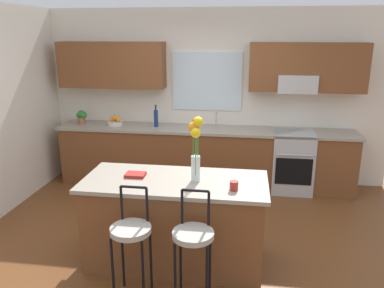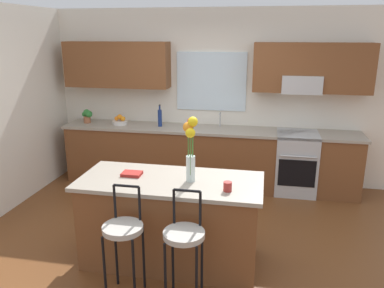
{
  "view_description": "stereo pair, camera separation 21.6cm",
  "coord_description": "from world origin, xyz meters",
  "px_view_note": "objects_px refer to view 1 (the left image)",
  "views": [
    {
      "loc": [
        0.63,
        -3.97,
        2.34
      ],
      "look_at": [
        -0.03,
        0.55,
        1.0
      ],
      "focal_mm": 35.79,
      "sensor_mm": 36.0,
      "label": 1
    },
    {
      "loc": [
        0.84,
        -3.94,
        2.34
      ],
      "look_at": [
        -0.03,
        0.55,
        1.0
      ],
      "focal_mm": 35.79,
      "sensor_mm": 36.0,
      "label": 2
    }
  ],
  "objects_px": {
    "flower_vase": "(196,142)",
    "kitchen_island": "(175,221)",
    "mug_ceramic": "(234,186)",
    "bar_stool_near": "(131,234)",
    "bar_stool_middle": "(193,239)",
    "fruit_bowl_oranges": "(115,122)",
    "potted_plant_small": "(82,116)",
    "cookbook": "(135,175)",
    "oven_range": "(292,161)",
    "bottle_olive_oil": "(156,118)"
  },
  "relations": [
    {
      "from": "bottle_olive_oil",
      "to": "mug_ceramic",
      "type": "bearing_deg",
      "value": -60.99
    },
    {
      "from": "kitchen_island",
      "to": "oven_range",
      "type": "bearing_deg",
      "value": 56.97
    },
    {
      "from": "oven_range",
      "to": "cookbook",
      "type": "xyz_separation_m",
      "value": [
        -1.81,
        -2.1,
        0.48
      ]
    },
    {
      "from": "fruit_bowl_oranges",
      "to": "bar_stool_near",
      "type": "bearing_deg",
      "value": -68.58
    },
    {
      "from": "bar_stool_near",
      "to": "flower_vase",
      "type": "relative_size",
      "value": 1.59
    },
    {
      "from": "fruit_bowl_oranges",
      "to": "potted_plant_small",
      "type": "height_order",
      "value": "potted_plant_small"
    },
    {
      "from": "bar_stool_middle",
      "to": "potted_plant_small",
      "type": "distance_m",
      "value": 3.57
    },
    {
      "from": "bar_stool_middle",
      "to": "mug_ceramic",
      "type": "bearing_deg",
      "value": 54.12
    },
    {
      "from": "mug_ceramic",
      "to": "potted_plant_small",
      "type": "xyz_separation_m",
      "value": [
        -2.52,
        2.34,
        0.08
      ]
    },
    {
      "from": "flower_vase",
      "to": "mug_ceramic",
      "type": "xyz_separation_m",
      "value": [
        0.38,
        -0.18,
        -0.36
      ]
    },
    {
      "from": "bar_stool_near",
      "to": "mug_ceramic",
      "type": "xyz_separation_m",
      "value": [
        0.87,
        0.44,
        0.33
      ]
    },
    {
      "from": "mug_ceramic",
      "to": "potted_plant_small",
      "type": "distance_m",
      "value": 3.44
    },
    {
      "from": "kitchen_island",
      "to": "fruit_bowl_oranges",
      "type": "distance_m",
      "value": 2.62
    },
    {
      "from": "flower_vase",
      "to": "fruit_bowl_oranges",
      "type": "relative_size",
      "value": 2.73
    },
    {
      "from": "kitchen_island",
      "to": "potted_plant_small",
      "type": "distance_m",
      "value": 2.96
    },
    {
      "from": "oven_range",
      "to": "cookbook",
      "type": "bearing_deg",
      "value": -130.72
    },
    {
      "from": "flower_vase",
      "to": "bottle_olive_oil",
      "type": "relative_size",
      "value": 1.91
    },
    {
      "from": "fruit_bowl_oranges",
      "to": "potted_plant_small",
      "type": "bearing_deg",
      "value": -179.42
    },
    {
      "from": "kitchen_island",
      "to": "cookbook",
      "type": "xyz_separation_m",
      "value": [
        -0.42,
        0.04,
        0.47
      ]
    },
    {
      "from": "bar_stool_near",
      "to": "mug_ceramic",
      "type": "distance_m",
      "value": 1.03
    },
    {
      "from": "flower_vase",
      "to": "fruit_bowl_oranges",
      "type": "distance_m",
      "value": 2.71
    },
    {
      "from": "kitchen_island",
      "to": "cookbook",
      "type": "bearing_deg",
      "value": 174.66
    },
    {
      "from": "bar_stool_near",
      "to": "bottle_olive_oil",
      "type": "xyz_separation_m",
      "value": [
        -0.43,
        2.79,
        0.42
      ]
    },
    {
      "from": "bottle_olive_oil",
      "to": "potted_plant_small",
      "type": "height_order",
      "value": "bottle_olive_oil"
    },
    {
      "from": "flower_vase",
      "to": "kitchen_island",
      "type": "bearing_deg",
      "value": -179.65
    },
    {
      "from": "bar_stool_near",
      "to": "flower_vase",
      "type": "distance_m",
      "value": 1.05
    },
    {
      "from": "oven_range",
      "to": "cookbook",
      "type": "height_order",
      "value": "cookbook"
    },
    {
      "from": "bar_stool_near",
      "to": "bar_stool_middle",
      "type": "bearing_deg",
      "value": 0.0
    },
    {
      "from": "kitchen_island",
      "to": "mug_ceramic",
      "type": "height_order",
      "value": "mug_ceramic"
    },
    {
      "from": "cookbook",
      "to": "mug_ceramic",
      "type": "bearing_deg",
      "value": -12.19
    },
    {
      "from": "oven_range",
      "to": "bar_stool_near",
      "type": "relative_size",
      "value": 0.88
    },
    {
      "from": "bar_stool_near",
      "to": "potted_plant_small",
      "type": "xyz_separation_m",
      "value": [
        -1.65,
        2.79,
        0.41
      ]
    },
    {
      "from": "oven_range",
      "to": "fruit_bowl_oranges",
      "type": "bearing_deg",
      "value": 179.4
    },
    {
      "from": "mug_ceramic",
      "to": "fruit_bowl_oranges",
      "type": "bearing_deg",
      "value": 129.9
    },
    {
      "from": "oven_range",
      "to": "flower_vase",
      "type": "distance_m",
      "value": 2.59
    },
    {
      "from": "bar_stool_near",
      "to": "kitchen_island",
      "type": "bearing_deg",
      "value": 66.12
    },
    {
      "from": "cookbook",
      "to": "fruit_bowl_oranges",
      "type": "bearing_deg",
      "value": 114.09
    },
    {
      "from": "cookbook",
      "to": "fruit_bowl_oranges",
      "type": "relative_size",
      "value": 0.83
    },
    {
      "from": "oven_range",
      "to": "fruit_bowl_oranges",
      "type": "distance_m",
      "value": 2.81
    },
    {
      "from": "kitchen_island",
      "to": "cookbook",
      "type": "relative_size",
      "value": 9.23
    },
    {
      "from": "kitchen_island",
      "to": "mug_ceramic",
      "type": "relative_size",
      "value": 20.51
    },
    {
      "from": "flower_vase",
      "to": "cookbook",
      "type": "distance_m",
      "value": 0.74
    },
    {
      "from": "bar_stool_near",
      "to": "potted_plant_small",
      "type": "height_order",
      "value": "potted_plant_small"
    },
    {
      "from": "flower_vase",
      "to": "cookbook",
      "type": "relative_size",
      "value": 3.27
    },
    {
      "from": "bottle_olive_oil",
      "to": "fruit_bowl_oranges",
      "type": "bearing_deg",
      "value": 179.64
    },
    {
      "from": "kitchen_island",
      "to": "bar_stool_near",
      "type": "distance_m",
      "value": 0.7
    },
    {
      "from": "bar_stool_middle",
      "to": "mug_ceramic",
      "type": "relative_size",
      "value": 11.58
    },
    {
      "from": "cookbook",
      "to": "flower_vase",
      "type": "bearing_deg",
      "value": -3.43
    },
    {
      "from": "kitchen_island",
      "to": "fruit_bowl_oranges",
      "type": "bearing_deg",
      "value": 122.26
    },
    {
      "from": "mug_ceramic",
      "to": "bottle_olive_oil",
      "type": "height_order",
      "value": "bottle_olive_oil"
    }
  ]
}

